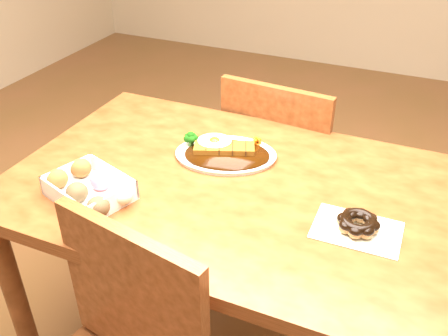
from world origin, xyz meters
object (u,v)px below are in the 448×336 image
at_px(katsu_curry_plate, 224,152).
at_px(donut_box, 89,187).
at_px(table, 227,210).
at_px(chair_far, 284,169).
at_px(pon_de_ring, 358,224).

xyz_separation_m(katsu_curry_plate, donut_box, (-0.24, -0.33, 0.01)).
distance_m(katsu_curry_plate, donut_box, 0.41).
height_order(table, katsu_curry_plate, katsu_curry_plate).
xyz_separation_m(table, katsu_curry_plate, (-0.06, 0.12, 0.11)).
distance_m(chair_far, donut_box, 0.86).
relative_size(katsu_curry_plate, donut_box, 1.35).
bearing_deg(pon_de_ring, donut_box, -168.14).
bearing_deg(chair_far, table, 94.20).
relative_size(donut_box, pon_de_ring, 1.22).
height_order(table, chair_far, chair_far).
bearing_deg(chair_far, donut_box, 72.42).
bearing_deg(pon_de_ring, katsu_curry_plate, 156.31).
height_order(katsu_curry_plate, pon_de_ring, katsu_curry_plate).
bearing_deg(table, chair_far, 89.05).
height_order(chair_far, donut_box, chair_far).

